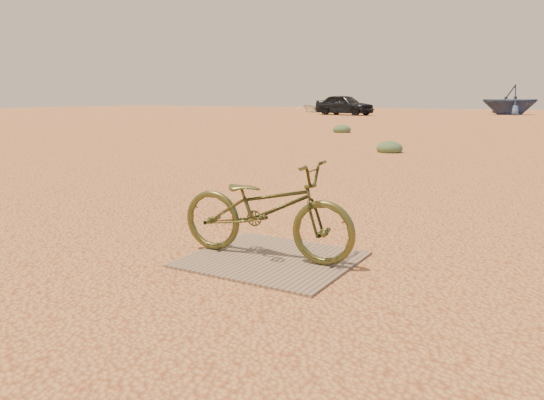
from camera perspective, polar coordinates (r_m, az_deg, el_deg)
The scene contains 8 objects.
ground at distance 4.22m, azimuth 1.93°, elevation -8.02°, with size 120.00×120.00×0.00m, color tan.
plywood_board at distance 4.56m, azimuth 0.00°, elevation -6.38°, with size 1.36×1.23×0.02m, color #886D59.
bicycle at distance 4.50m, azimuth -0.67°, elevation -0.98°, with size 0.55×1.59×0.84m, color #474921.
car at distance 41.38m, azimuth 7.79°, elevation 10.12°, with size 1.83×4.55×1.55m, color black.
boat_near_left at distance 49.70m, azimuth 4.64°, elevation 10.02°, with size 3.49×4.89×1.01m, color silver.
boat_far_left at distance 45.54m, azimuth 24.25°, elevation 9.81°, with size 3.77×4.37×2.30m, color navy.
kale_a at distance 13.74m, azimuth 12.50°, elevation 5.04°, with size 0.65×0.65×0.36m, color #4E6842.
kale_c at distance 21.12m, azimuth 7.52°, elevation 7.22°, with size 0.71×0.71×0.39m, color #4E6842.
Camera 1 is at (1.89, -3.52, 1.38)m, focal length 35.00 mm.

